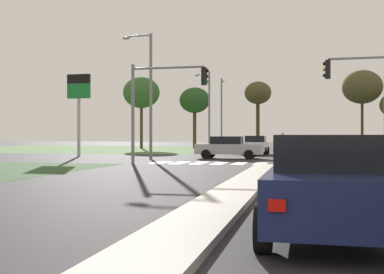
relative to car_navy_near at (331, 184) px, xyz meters
name	(u,v)px	position (x,y,z in m)	size (l,w,h in m)	color
ground_plane	(277,160)	(-2.19, 24.67, -0.79)	(200.00, 200.00, 0.00)	#282628
grass_verge_far_left	(83,148)	(-27.69, 49.17, -0.79)	(35.00, 35.00, 0.01)	#476B38
median_island_near	(239,189)	(-2.19, 5.67, -0.72)	(1.20, 22.00, 0.14)	#ADA89E
median_island_far	(290,149)	(-2.19, 49.67, -0.72)	(1.20, 36.00, 0.14)	#ADA89E
lane_dash_second	(376,198)	(1.31, 4.87, -0.79)	(0.14, 2.00, 0.01)	silver
lane_dash_third	(353,178)	(1.31, 10.87, -0.79)	(0.14, 2.00, 0.01)	silver
lane_dash_fourth	(342,168)	(1.31, 16.87, -0.79)	(0.14, 2.00, 0.01)	silver
lane_dash_fifth	(335,162)	(1.31, 22.87, -0.79)	(0.14, 2.00, 0.01)	silver
stop_bar_near	(347,167)	(1.61, 17.67, -0.79)	(6.40, 0.50, 0.01)	silver
crosswalk_bar_near	(161,163)	(-8.59, 19.47, -0.79)	(0.70, 2.80, 0.01)	silver
crosswalk_bar_second	(180,163)	(-7.44, 19.47, -0.79)	(0.70, 2.80, 0.01)	silver
crosswalk_bar_third	(199,163)	(-6.29, 19.47, -0.79)	(0.70, 2.80, 0.01)	silver
crosswalk_bar_fourth	(219,163)	(-5.14, 19.47, -0.79)	(0.70, 2.80, 0.01)	silver
crosswalk_bar_fifth	(240,164)	(-3.99, 19.47, -0.79)	(0.70, 2.80, 0.01)	silver
crosswalk_bar_sixth	(260,164)	(-2.84, 19.47, -0.79)	(0.70, 2.80, 0.01)	silver
crosswalk_bar_seventh	(281,164)	(-1.69, 19.47, -0.79)	(0.70, 2.80, 0.01)	silver
crosswalk_bar_eighth	(303,164)	(-0.54, 19.47, -0.79)	(0.70, 2.80, 0.01)	silver
car_navy_near	(331,184)	(0.00, 0.00, 0.00)	(2.06, 4.56, 1.55)	#161E47
car_silver_second	(229,147)	(-5.52, 25.33, -0.01)	(4.53, 1.97, 1.52)	#B7B7BC
car_white_fourth	(256,145)	(-4.48, 33.28, 0.01)	(2.05, 4.36, 1.57)	silver
traffic_signal_near_left	(160,95)	(-8.21, 18.07, 3.01)	(4.41, 0.32, 5.54)	gray
street_lamp_second	(148,89)	(-10.65, 23.43, 3.91)	(2.16, 0.35, 8.38)	gray
street_lamp_third	(208,106)	(-10.65, 43.91, 4.01)	(2.11, 1.81, 8.47)	gray
street_lamp_fourth	(222,109)	(-10.48, 51.74, 4.04)	(0.56, 2.03, 8.64)	gray
pedestrian_at_median	(283,141)	(-2.27, 33.81, 0.36)	(0.34, 0.34, 1.68)	#232833
fuel_price_totem	(79,96)	(-16.93, 25.96, 3.72)	(1.80, 0.24, 6.17)	silver
treeline_near	(141,93)	(-20.57, 50.91, 6.21)	(4.60, 4.60, 8.99)	#423323
treeline_second	(195,101)	(-14.38, 53.90, 5.33)	(3.91, 3.91, 7.85)	#423323
treeline_third	(258,94)	(-6.17, 53.10, 5.97)	(3.31, 3.31, 8.32)	#423323
treeline_fourth	(362,87)	(6.32, 55.32, 6.74)	(4.85, 4.85, 9.63)	#423323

